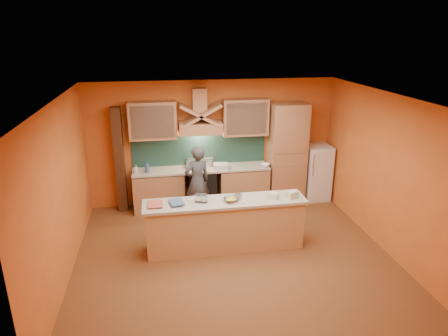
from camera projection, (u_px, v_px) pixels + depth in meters
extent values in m
cube|color=brown|center=(233.00, 256.00, 7.11)|extent=(5.50, 5.00, 0.01)
cube|color=white|center=(235.00, 98.00, 6.19)|extent=(5.50, 5.00, 0.01)
cube|color=orange|center=(213.00, 143.00, 8.98)|extent=(5.50, 0.02, 2.80)
cube|color=orange|center=(279.00, 265.00, 4.32)|extent=(5.50, 0.02, 2.80)
cube|color=orange|center=(61.00, 193.00, 6.21)|extent=(0.02, 5.00, 2.80)
cube|color=orange|center=(386.00, 173.00, 7.09)|extent=(0.02, 5.00, 2.80)
cube|color=tan|center=(159.00, 191.00, 8.82)|extent=(1.10, 0.60, 0.86)
cube|color=tan|center=(243.00, 186.00, 9.12)|extent=(1.10, 0.60, 0.86)
cube|color=#BBB19E|center=(201.00, 169.00, 8.82)|extent=(3.00, 0.62, 0.04)
cube|color=black|center=(202.00, 188.00, 8.96)|extent=(0.60, 0.58, 0.90)
cube|color=#193832|center=(200.00, 150.00, 8.97)|extent=(3.00, 0.03, 0.70)
cube|color=tan|center=(200.00, 128.00, 8.56)|extent=(0.92, 0.50, 0.24)
cube|color=tan|center=(199.00, 100.00, 8.46)|extent=(0.30, 0.30, 0.50)
cube|color=tan|center=(153.00, 120.00, 8.41)|extent=(1.00, 0.35, 0.80)
cube|color=tan|center=(245.00, 117.00, 8.73)|extent=(1.00, 0.35, 0.80)
cube|color=tan|center=(287.00, 154.00, 9.05)|extent=(0.80, 0.60, 2.30)
cube|color=white|center=(316.00, 172.00, 9.33)|extent=(0.58, 0.60, 1.30)
cube|color=#472816|center=(120.00, 160.00, 8.59)|extent=(0.20, 0.30, 2.30)
cube|color=tan|center=(225.00, 226.00, 7.23)|extent=(2.80, 0.55, 0.88)
cube|color=#BBB19E|center=(225.00, 202.00, 7.07)|extent=(2.90, 0.62, 0.05)
imported|color=#4C4C51|center=(197.00, 182.00, 8.37)|extent=(0.67, 0.55, 1.57)
cylinder|color=#BCBCC3|center=(192.00, 165.00, 8.80)|extent=(0.32, 0.32, 0.16)
cylinder|color=silver|center=(208.00, 164.00, 8.91)|extent=(0.22, 0.22, 0.15)
imported|color=silver|center=(136.00, 169.00, 8.49)|extent=(0.08, 0.08, 0.17)
imported|color=#355294|center=(147.00, 166.00, 8.51)|extent=(0.13, 0.13, 0.26)
imported|color=white|center=(265.00, 165.00, 8.89)|extent=(0.24, 0.24, 0.06)
cube|color=silver|center=(221.00, 166.00, 8.76)|extent=(0.34, 0.28, 0.11)
imported|color=#BD5543|center=(148.00, 205.00, 6.86)|extent=(0.26, 0.35, 0.03)
imported|color=#3F5E8C|center=(170.00, 203.00, 6.88)|extent=(0.28, 0.36, 0.02)
cylinder|color=white|center=(198.00, 198.00, 7.00)|extent=(0.13, 0.13, 0.14)
cylinder|color=silver|center=(204.00, 198.00, 6.98)|extent=(0.16, 0.16, 0.15)
cube|color=silver|center=(238.00, 198.00, 7.07)|extent=(0.12, 0.12, 0.09)
imported|color=silver|center=(231.00, 199.00, 7.03)|extent=(0.29, 0.29, 0.07)
cube|color=beige|center=(239.00, 202.00, 7.01)|extent=(0.22, 0.17, 0.01)
cube|color=beige|center=(292.00, 195.00, 7.17)|extent=(0.23, 0.21, 0.12)
cube|color=beige|center=(273.00, 195.00, 7.16)|extent=(0.21, 0.20, 0.10)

